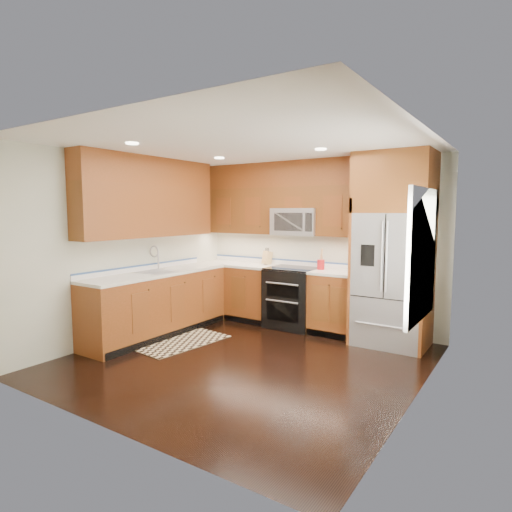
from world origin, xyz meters
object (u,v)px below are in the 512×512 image
Objects in this scene: range at (292,298)px; knife_block at (267,258)px; refrigerator at (393,250)px; utensil_crock at (321,262)px; rug at (180,341)px.

range is 0.84m from knife_block.
refrigerator is 2.16m from knife_block.
utensil_crock is (-1.11, 0.12, -0.25)m from refrigerator.
knife_block is at bearing 174.11° from refrigerator.
refrigerator reaches higher than utensil_crock.
knife_block is at bearing 162.59° from range.
knife_block is (-2.13, 0.22, -0.25)m from refrigerator.
knife_block is (-0.58, 0.18, 0.58)m from range.
refrigerator is at bearing 38.07° from rug.
rug is 2.39m from utensil_crock.
rug is at bearing -121.50° from range.
utensil_crock is at bearing 56.54° from rug.
utensil_crock is (0.44, 0.09, 0.58)m from range.
refrigerator is 9.37× the size of knife_block.
refrigerator is at bearing -5.89° from knife_block.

